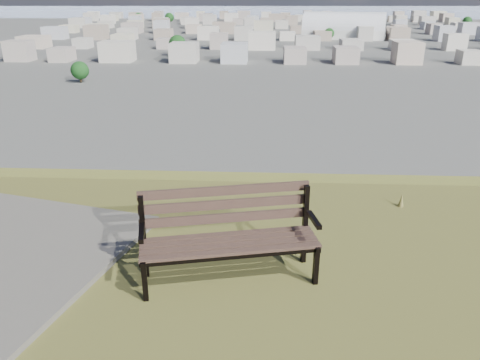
{
  "coord_description": "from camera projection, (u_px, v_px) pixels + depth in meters",
  "views": [
    {
      "loc": [
        0.49,
        -2.73,
        27.74
      ],
      "look_at": [
        0.18,
        3.31,
        25.3
      ],
      "focal_mm": 35.0,
      "sensor_mm": 36.0,
      "label": 1
    }
  ],
  "objects": [
    {
      "name": "city_trees",
      "position": [
        224.0,
        30.0,
        307.89
      ],
      "size": [
        406.52,
        387.2,
        9.98
      ],
      "color": "#302518",
      "rests_on": "ground"
    },
    {
      "name": "city_blocks",
      "position": [
        265.0,
        24.0,
        377.03
      ],
      "size": [
        395.0,
        361.0,
        7.0
      ],
      "color": "beige",
      "rests_on": "ground"
    },
    {
      "name": "arena",
      "position": [
        343.0,
        30.0,
        298.64
      ],
      "size": [
        53.93,
        31.27,
        21.38
      ],
      "rotation": [
        0.0,
        0.0,
        -0.21
      ],
      "color": "silver",
      "rests_on": "ground"
    },
    {
      "name": "park_bench",
      "position": [
        228.0,
        230.0,
        4.68
      ],
      "size": [
        1.83,
        0.92,
        0.92
      ],
      "rotation": [
        0.0,
        0.0,
        0.22
      ],
      "color": "#443127",
      "rests_on": "hilltop_mesa"
    },
    {
      "name": "bay_water",
      "position": [
        265.0,
        9.0,
        846.71
      ],
      "size": [
        2400.0,
        700.0,
        0.12
      ],
      "primitive_type": "cube",
      "color": "#98A5C1",
      "rests_on": "ground"
    }
  ]
}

